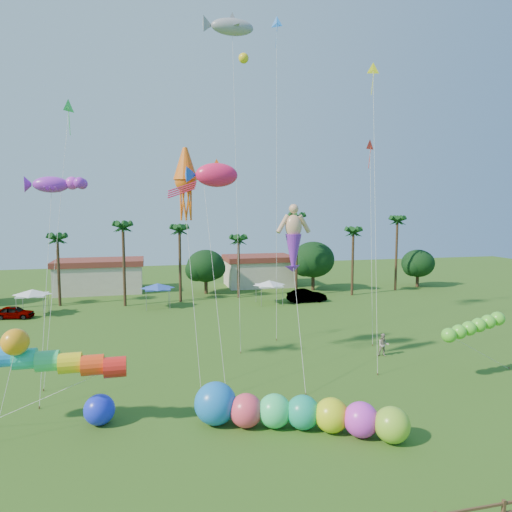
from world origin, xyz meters
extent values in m
plane|color=#285116|center=(0.00, 0.00, 0.00)|extent=(160.00, 160.00, 0.00)
cylinder|color=#3A2819|center=(-18.00, 41.00, 4.25)|extent=(0.36, 0.36, 8.50)
cylinder|color=#3A2819|center=(-10.00, 39.00, 5.00)|extent=(0.36, 0.36, 10.00)
cylinder|color=#3A2819|center=(-3.00, 40.00, 4.75)|extent=(0.36, 0.36, 9.50)
cylinder|color=#3A2819|center=(5.00, 41.00, 4.00)|extent=(0.36, 0.36, 8.00)
cylinder|color=#3A2819|center=(13.00, 40.00, 5.50)|extent=(0.36, 0.36, 11.00)
cylinder|color=#3A2819|center=(21.00, 39.00, 4.50)|extent=(0.36, 0.36, 9.00)
cylinder|color=#3A2819|center=(29.00, 41.00, 5.25)|extent=(0.36, 0.36, 10.50)
sphere|color=#113814|center=(1.00, 45.00, 4.03)|extent=(5.46, 5.46, 5.46)
sphere|color=#113814|center=(17.00, 44.00, 4.65)|extent=(6.30, 6.30, 6.30)
sphere|color=#113814|center=(34.00, 43.00, 3.72)|extent=(5.04, 5.04, 5.04)
cube|color=beige|center=(-14.00, 50.00, 2.00)|extent=(12.00, 7.00, 4.00)
cube|color=beige|center=(10.00, 50.00, 2.00)|extent=(10.00, 7.00, 4.00)
pyramid|color=white|center=(-20.00, 36.00, 2.75)|extent=(3.00, 3.00, 0.60)
pyramid|color=blue|center=(-6.00, 37.00, 2.75)|extent=(3.00, 3.00, 0.60)
pyramid|color=white|center=(8.00, 36.00, 2.75)|extent=(3.00, 3.00, 0.60)
cube|color=brown|center=(6.00, -6.00, 0.50)|extent=(0.12, 0.12, 1.00)
imported|color=#4C4C54|center=(-21.74, 34.98, 0.71)|extent=(4.38, 2.41, 1.41)
imported|color=#4C4C54|center=(13.10, 35.94, 0.84)|extent=(5.14, 1.96, 1.67)
imported|color=gray|center=(11.71, 13.51, 0.95)|extent=(1.10, 0.97, 1.89)
sphere|color=#FB425C|center=(-1.99, 4.12, 0.94)|extent=(1.88, 1.88, 1.88)
sphere|color=#37EC7F|center=(-0.45, 3.70, 0.94)|extent=(1.88, 1.88, 1.88)
sphere|color=#18A880|center=(1.03, 3.16, 0.94)|extent=(1.88, 1.88, 1.88)
sphere|color=#D3E517|center=(2.44, 2.46, 0.94)|extent=(1.88, 1.88, 1.88)
sphere|color=#E436E5|center=(3.77, 1.59, 0.94)|extent=(1.88, 1.88, 1.88)
sphere|color=#8AC92C|center=(5.07, 0.67, 0.94)|extent=(1.88, 1.88, 1.88)
sphere|color=blue|center=(-3.60, 4.87, 1.20)|extent=(3.20, 3.20, 2.41)
sphere|color=#1B2CF9|center=(-10.01, 6.33, 0.87)|extent=(1.73, 1.73, 1.73)
cylinder|color=red|center=(-11.09, 5.50, 3.56)|extent=(8.38, 2.48, 1.12)
cylinder|color=silver|center=(-12.88, 6.47, 1.78)|extent=(7.74, 1.96, 3.58)
ellipsoid|color=#54CD2D|center=(13.23, 7.29, 3.38)|extent=(5.62, 2.20, 1.21)
cylinder|color=silver|center=(16.39, 7.89, 1.69)|extent=(6.34, 1.23, 3.40)
cylinder|color=brown|center=(19.55, 8.49, 0.08)|extent=(0.08, 0.08, 0.16)
sphere|color=orange|center=(-14.02, 5.84, 5.21)|extent=(1.64, 1.64, 1.41)
cylinder|color=silver|center=(-14.63, 5.65, 2.61)|extent=(1.24, 0.41, 5.22)
cylinder|color=silver|center=(3.05, 9.79, 4.84)|extent=(0.69, 4.89, 9.69)
cylinder|color=brown|center=(2.72, 7.35, 0.08)|extent=(0.08, 0.08, 0.16)
ellipsoid|color=#FF1C55|center=(-2.22, 12.68, 14.56)|extent=(4.76, 3.14, 1.89)
cylinder|color=silver|center=(-2.29, 10.58, 7.28)|extent=(0.15, 4.23, 14.57)
cylinder|color=brown|center=(-2.35, 8.48, 0.08)|extent=(0.08, 0.08, 0.16)
ellipsoid|color=gray|center=(0.82, 22.52, 28.51)|extent=(5.51, 3.37, 1.86)
cylinder|color=silver|center=(0.58, 19.73, 14.26)|extent=(0.50, 5.60, 28.52)
cylinder|color=brown|center=(0.34, 16.94, 0.08)|extent=(0.08, 0.08, 0.16)
cone|color=orange|center=(-4.28, 14.41, 14.20)|extent=(2.06, 2.06, 5.12)
cylinder|color=silver|center=(-4.06, 12.19, 7.10)|extent=(0.46, 4.47, 14.20)
cylinder|color=brown|center=(-3.84, 9.96, 0.08)|extent=(0.08, 0.08, 0.16)
ellipsoid|color=#A62AD6|center=(-13.29, 13.31, 13.79)|extent=(4.40, 3.13, 1.54)
cylinder|color=silver|center=(-13.55, 11.32, 6.90)|extent=(0.55, 4.02, 13.80)
cylinder|color=brown|center=(-13.81, 9.32, 0.08)|extent=(0.08, 0.08, 0.16)
cone|color=#FD2F1C|center=(13.41, 20.02, 18.07)|extent=(1.27, 0.77, 1.27)
cylinder|color=silver|center=(12.82, 18.14, 9.03)|extent=(1.23, 3.79, 18.07)
cylinder|color=brown|center=(12.22, 16.26, 0.08)|extent=(0.08, 0.08, 0.16)
cone|color=#F8F819|center=(10.03, 13.29, 22.79)|extent=(1.12, 0.46, 1.10)
cylinder|color=silver|center=(9.57, 11.46, 11.40)|extent=(0.94, 3.68, 22.80)
cylinder|color=brown|center=(9.12, 9.63, 0.08)|extent=(0.08, 0.08, 0.16)
cone|color=#36E655|center=(-12.35, 15.82, 19.40)|extent=(0.92, 1.08, 1.18)
cylinder|color=silver|center=(-13.25, 14.00, 9.70)|extent=(1.83, 3.66, 19.40)
cylinder|color=brown|center=(-14.15, 12.19, 0.08)|extent=(0.08, 0.08, 0.16)
cone|color=blue|center=(5.11, 23.00, 29.42)|extent=(1.24, 0.95, 1.31)
cylinder|color=silver|center=(4.73, 21.46, 14.71)|extent=(0.79, 3.10, 29.42)
cylinder|color=brown|center=(4.35, 19.93, 0.08)|extent=(0.08, 0.08, 0.16)
camera|label=1|loc=(-7.17, -19.80, 12.17)|focal=32.00mm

